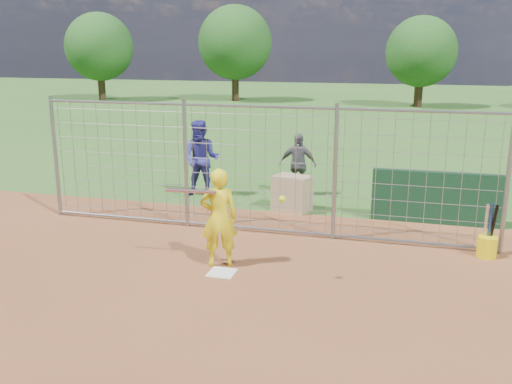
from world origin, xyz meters
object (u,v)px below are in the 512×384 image
(batter, at_px, (219,218))
(equipment_bin, at_px, (292,193))
(bystander_a, at_px, (201,159))
(bystander_b, at_px, (298,165))
(bucket_with_bats, at_px, (487,244))

(batter, distance_m, equipment_bin, 3.66)
(bystander_a, bearing_deg, bystander_b, 15.75)
(bystander_a, height_order, bystander_b, bystander_a)
(equipment_bin, distance_m, bucket_with_bats, 4.39)
(batter, distance_m, bystander_a, 4.58)
(bystander_a, xyz_separation_m, bystander_b, (2.23, 0.76, -0.16))
(bucket_with_bats, bearing_deg, bystander_b, 140.95)
(bystander_a, distance_m, bystander_b, 2.36)
(bystander_a, bearing_deg, bucket_with_bats, -25.07)
(equipment_bin, bearing_deg, bucket_with_bats, -10.47)
(bystander_a, relative_size, bystander_b, 1.20)
(equipment_bin, relative_size, bucket_with_bats, 0.82)
(bystander_a, xyz_separation_m, bucket_with_bats, (6.29, -2.54, -0.70))
(bystander_b, height_order, equipment_bin, bystander_b)
(bucket_with_bats, bearing_deg, batter, -159.72)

